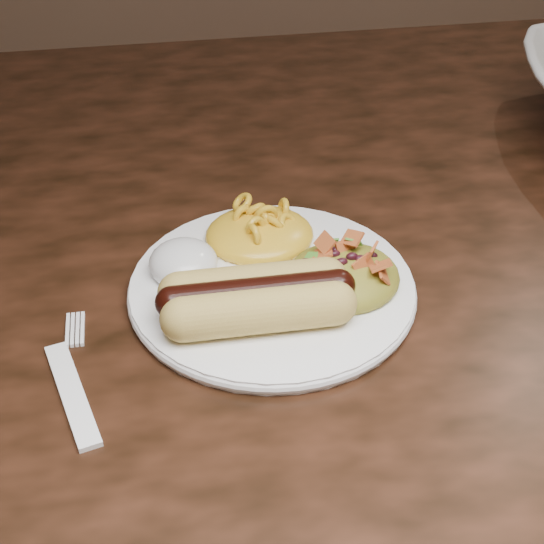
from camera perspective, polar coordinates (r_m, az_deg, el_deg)
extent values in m
cube|color=#401F13|center=(0.70, 5.21, 0.75)|extent=(1.60, 0.90, 0.04)
cylinder|color=white|center=(0.63, 0.00, -1.13)|extent=(0.27, 0.27, 0.01)
cylinder|color=#D5B45C|center=(0.57, -0.83, -2.82)|extent=(0.11, 0.03, 0.03)
cylinder|color=#D5B45C|center=(0.59, -1.29, -0.86)|extent=(0.11, 0.03, 0.03)
cylinder|color=black|center=(0.58, -1.07, -1.51)|extent=(0.12, 0.02, 0.02)
ellipsoid|color=yellow|center=(0.66, -0.87, 3.46)|extent=(0.09, 0.08, 0.03)
ellipsoid|color=white|center=(0.63, -6.13, 1.20)|extent=(0.07, 0.07, 0.03)
ellipsoid|color=#C88529|center=(0.62, 4.93, -0.01)|extent=(0.08, 0.08, 0.03)
cube|color=white|center=(0.56, -13.52, -8.11)|extent=(0.05, 0.13, 0.00)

